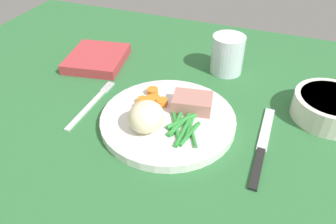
# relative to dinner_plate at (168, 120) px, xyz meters

# --- Properties ---
(dining_table) EXTENTS (1.20, 0.90, 0.02)m
(dining_table) POSITION_rel_dinner_plate_xyz_m (-0.01, 0.02, -0.02)
(dining_table) COLOR #2D6B38
(dining_table) RESTS_ON ground
(dinner_plate) EXTENTS (0.24, 0.24, 0.02)m
(dinner_plate) POSITION_rel_dinner_plate_xyz_m (0.00, 0.00, 0.00)
(dinner_plate) COLOR white
(dinner_plate) RESTS_ON dining_table
(meat_portion) EXTENTS (0.08, 0.06, 0.03)m
(meat_portion) POSITION_rel_dinner_plate_xyz_m (0.03, 0.04, 0.02)
(meat_portion) COLOR #B2756B
(meat_portion) RESTS_ON dinner_plate
(mashed_potatoes) EXTENTS (0.06, 0.06, 0.05)m
(mashed_potatoes) POSITION_rel_dinner_plate_xyz_m (-0.02, -0.04, 0.03)
(mashed_potatoes) COLOR beige
(mashed_potatoes) RESTS_ON dinner_plate
(carrot_slices) EXTENTS (0.06, 0.07, 0.01)m
(carrot_slices) POSITION_rel_dinner_plate_xyz_m (-0.04, 0.03, 0.01)
(carrot_slices) COLOR orange
(carrot_slices) RESTS_ON dinner_plate
(green_beans) EXTENTS (0.07, 0.10, 0.01)m
(green_beans) POSITION_rel_dinner_plate_xyz_m (0.03, -0.02, 0.01)
(green_beans) COLOR #2D8C38
(green_beans) RESTS_ON dinner_plate
(fork) EXTENTS (0.01, 0.17, 0.00)m
(fork) POSITION_rel_dinner_plate_xyz_m (-0.16, -0.00, -0.01)
(fork) COLOR silver
(fork) RESTS_ON dining_table
(knife) EXTENTS (0.02, 0.21, 0.01)m
(knife) POSITION_rel_dinner_plate_xyz_m (0.17, -0.00, -0.01)
(knife) COLOR black
(knife) RESTS_ON dining_table
(water_glass) EXTENTS (0.07, 0.07, 0.08)m
(water_glass) POSITION_rel_dinner_plate_xyz_m (0.06, 0.22, 0.03)
(water_glass) COLOR silver
(water_glass) RESTS_ON dining_table
(salad_bowl) EXTENTS (0.13, 0.13, 0.04)m
(salad_bowl) POSITION_rel_dinner_plate_xyz_m (0.27, 0.12, 0.02)
(salad_bowl) COLOR silver
(salad_bowl) RESTS_ON dining_table
(napkin) EXTENTS (0.15, 0.16, 0.02)m
(napkin) POSITION_rel_dinner_plate_xyz_m (-0.23, 0.15, 0.00)
(napkin) COLOR #B2383D
(napkin) RESTS_ON dining_table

